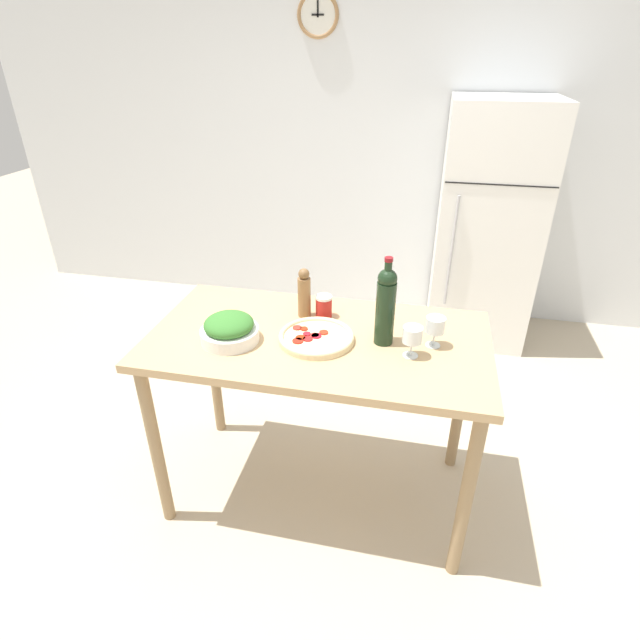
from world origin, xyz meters
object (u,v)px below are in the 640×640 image
wine_bottle (386,305)px  homemade_pizza (316,337)px  wine_glass_near (412,336)px  salt_canister (324,306)px  salad_bowl (229,329)px  wine_glass_far (435,326)px  refrigerator (487,227)px  pepper_mill (304,294)px

wine_bottle → homemade_pizza: 0.33m
wine_glass_near → salt_canister: wine_glass_near is taller
wine_glass_near → salad_bowl: 0.76m
wine_glass_far → wine_glass_near: bearing=-131.4°
wine_glass_far → salad_bowl: (-0.85, -0.14, -0.04)m
refrigerator → wine_glass_near: 1.99m
wine_bottle → salad_bowl: wine_bottle is taller
homemade_pizza → wine_glass_near: bearing=-5.3°
wine_bottle → homemade_pizza: wine_bottle is taller
refrigerator → homemade_pizza: bearing=-114.3°
pepper_mill → salt_canister: (0.09, 0.01, -0.06)m
salt_canister → pepper_mill: bearing=-173.9°
homemade_pizza → wine_glass_far: bearing=7.2°
salad_bowl → pepper_mill: bearing=48.0°
pepper_mill → salad_bowl: size_ratio=0.95×
salad_bowl → salt_canister: size_ratio=2.35×
wine_glass_far → pepper_mill: (-0.59, 0.14, 0.02)m
wine_glass_near → wine_glass_far: 0.13m
salad_bowl → wine_glass_near: bearing=3.1°
pepper_mill → homemade_pizza: size_ratio=0.73×
refrigerator → wine_glass_far: 1.87m
pepper_mill → homemade_pizza: pepper_mill is taller
homemade_pizza → salt_canister: bearing=92.6°
wine_glass_far → salad_bowl: size_ratio=0.54×
wine_bottle → wine_glass_near: size_ratio=2.88×
pepper_mill → salt_canister: size_ratio=2.24×
wine_bottle → pepper_mill: bearing=157.4°
refrigerator → salt_canister: refrigerator is taller
wine_bottle → homemade_pizza: size_ratio=1.19×
pepper_mill → wine_bottle: bearing=-22.6°
wine_glass_near → pepper_mill: (-0.50, 0.24, 0.02)m
wine_bottle → pepper_mill: size_ratio=1.62×
wine_glass_far → salt_canister: 0.53m
wine_bottle → wine_glass_far: size_ratio=2.88×
refrigerator → salad_bowl: (-1.21, -1.97, 0.11)m
wine_glass_near → pepper_mill: pepper_mill is taller
wine_glass_far → homemade_pizza: size_ratio=0.41×
wine_glass_far → salad_bowl: bearing=-170.6°
wine_bottle → pepper_mill: wine_bottle is taller
wine_glass_far → homemade_pizza: 0.50m
refrigerator → salad_bowl: 2.31m
wine_glass_near → pepper_mill: size_ratio=0.56×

